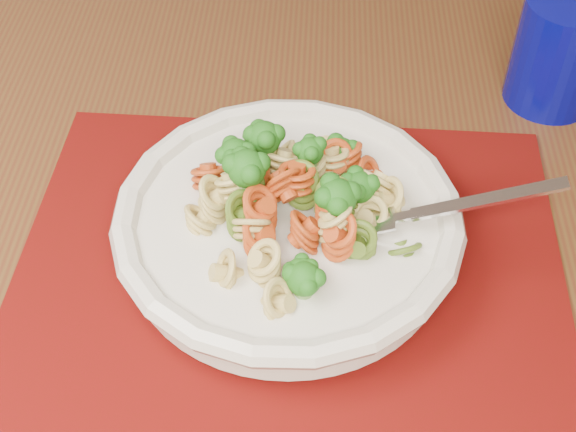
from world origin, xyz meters
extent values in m
cube|color=#482E14|center=(0.35, 0.66, 0.70)|extent=(1.41, 1.04, 0.04)
cube|color=#540307|center=(0.31, 0.56, 0.73)|extent=(0.48, 0.40, 0.00)
cylinder|color=beige|center=(0.31, 0.57, 0.73)|extent=(0.11, 0.11, 0.01)
cylinder|color=beige|center=(0.31, 0.57, 0.75)|extent=(0.24, 0.24, 0.03)
torus|color=beige|center=(0.31, 0.57, 0.77)|extent=(0.26, 0.26, 0.02)
cylinder|color=#050765|center=(0.58, 0.73, 0.78)|extent=(0.08, 0.08, 0.10)
camera|label=1|loc=(0.26, 0.17, 1.21)|focal=50.00mm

